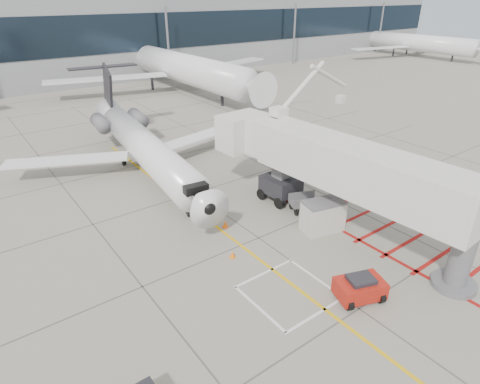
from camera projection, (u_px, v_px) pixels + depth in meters
ground_plane at (303, 269)px, 22.85m from camera, size 260.00×260.00×0.00m
regional_jet at (152, 138)px, 31.74m from camera, size 25.82×31.02×7.50m
jet_bridge at (356, 178)px, 24.42m from camera, size 10.54×20.40×7.96m
pushback_tug at (360, 287)px, 20.36m from camera, size 2.78×2.23×1.40m
baggage_cart at (304, 203)px, 28.65m from camera, size 2.36×1.95×1.28m
ground_power_unit at (323, 216)px, 26.18m from camera, size 2.91×2.11×2.08m
cone_nose at (233, 254)px, 23.74m from camera, size 0.33×0.33×0.46m
cone_side at (225, 224)px, 26.77m from camera, size 0.37×0.37×0.51m
terminal_building at (80, 34)px, 75.35m from camera, size 180.00×28.00×14.00m
terminal_glass_band at (106, 34)px, 64.80m from camera, size 180.00×0.10×6.00m
bg_aircraft_c at (174, 47)px, 62.02m from camera, size 39.00×43.34×13.00m
bg_aircraft_e at (411, 31)px, 96.40m from camera, size 34.23×38.03×11.41m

